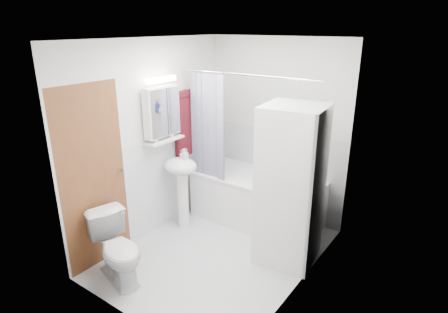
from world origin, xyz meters
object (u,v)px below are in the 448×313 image
Objects in this scene: bathtub at (257,197)px; sink at (181,177)px; washer_dryer at (290,186)px; toilet at (118,249)px.

sink reaches higher than bathtub.
bathtub is 0.96× the size of washer_dryer.
washer_dryer is at bearing -36.63° from bathtub.
washer_dryer reaches higher than sink.
toilet reaches higher than bathtub.
toilet is (-1.24, -1.37, -0.54)m from washer_dryer.
sink is at bearing 25.37° from toilet.
washer_dryer is at bearing -25.70° from toilet.
washer_dryer reaches higher than bathtub.
bathtub is 1.03m from washer_dryer.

